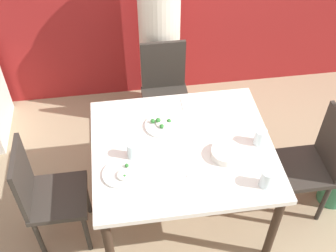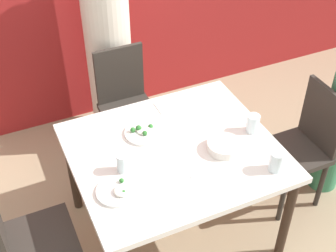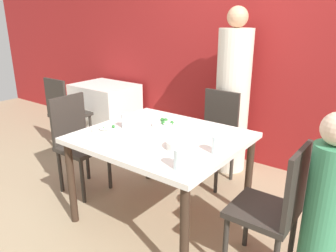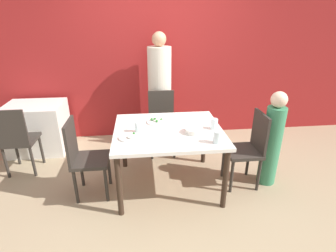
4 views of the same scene
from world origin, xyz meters
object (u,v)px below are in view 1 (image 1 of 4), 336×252
chair_child_spot (312,162)px  person_adult (159,40)px  bowl_curry (226,153)px  plate_rice_adult (162,125)px  chair_adult_spot (165,91)px  glass_water_tall (132,150)px

chair_child_spot → person_adult: size_ratio=0.54×
bowl_curry → chair_child_spot: bearing=4.4°
bowl_curry → plate_rice_adult: size_ratio=0.85×
chair_adult_spot → glass_water_tall: (-0.34, -0.92, 0.30)m
person_adult → plate_rice_adult: size_ratio=7.19×
bowl_curry → chair_adult_spot: bearing=105.3°
chair_adult_spot → plate_rice_adult: 0.72m
person_adult → bowl_curry: (0.27, -1.35, -0.02)m
person_adult → plate_rice_adult: 1.02m
bowl_curry → plate_rice_adult: same height
chair_adult_spot → bowl_curry: (0.27, -1.00, 0.27)m
person_adult → glass_water_tall: person_adult is taller
chair_adult_spot → glass_water_tall: chair_adult_spot is taller
chair_adult_spot → bowl_curry: chair_adult_spot is taller
chair_child_spot → person_adult: (-0.96, 1.30, 0.29)m
chair_child_spot → bowl_curry: bearing=-85.6°
chair_adult_spot → chair_child_spot: 1.35m
chair_adult_spot → glass_water_tall: bearing=-110.3°
plate_rice_adult → glass_water_tall: 0.34m
plate_rice_adult → chair_adult_spot: bearing=80.5°
glass_water_tall → person_adult: bearing=75.0°
plate_rice_adult → bowl_curry: bearing=-41.2°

